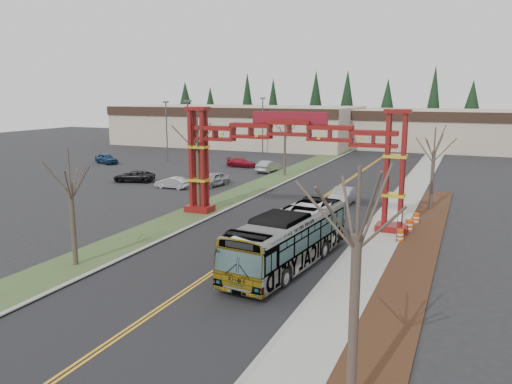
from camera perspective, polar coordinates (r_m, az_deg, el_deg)
The scene contains 33 objects.
ground at distance 24.36m, azimuth -11.22°, elevation -13.16°, with size 200.00×200.00×0.00m, color black.
road at distance 46.09m, azimuth 6.63°, elevation -1.35°, with size 12.00×110.00×0.02m, color black.
lane_line_left at distance 46.12m, azimuth 6.49°, elevation -1.31°, with size 0.12×100.00×0.01m, color orange.
lane_line_right at distance 46.05m, azimuth 6.77°, elevation -1.34°, with size 0.12×100.00×0.01m, color orange.
curb_right at distance 44.75m, azimuth 14.19°, elevation -1.91°, with size 0.30×110.00×0.15m, color gray.
sidewalk_right at distance 44.55m, azimuth 16.03°, elevation -2.06°, with size 2.60×110.00×0.14m, color gray.
landscape_strip at distance 29.93m, azimuth 17.13°, elevation -8.64°, with size 2.60×50.00×0.12m, color #311E10.
grass_median at distance 48.92m, azimuth -2.37°, elevation -0.51°, with size 4.00×110.00×0.08m, color #324A25.
curb_left at distance 48.16m, azimuth -0.39°, elevation -0.65°, with size 0.30×110.00×0.15m, color gray.
gateway_arch at distance 38.55m, azimuth 3.79°, elevation 5.25°, with size 18.20×1.60×8.90m.
retail_building_west at distance 99.95m, azimuth -2.05°, elevation 7.64°, with size 46.00×22.30×7.50m.
retail_building_east at distance 98.33m, azimuth 21.84°, elevation 6.64°, with size 38.00×20.30×7.00m.
conifer_treeline at distance 110.90m, azimuth 17.08°, elevation 8.92°, with size 116.10×5.60×13.00m.
transit_bus at distance 29.22m, azimuth 3.81°, elevation -5.36°, with size 2.76×11.80×3.29m, color #9B9DA2.
silver_sedan at distance 46.12m, azimuth 9.88°, elevation -0.47°, with size 1.63×4.67×1.54m, color #A5A8AD.
parked_car_near_a at distance 54.60m, azimuth -4.94°, elevation 1.46°, with size 1.80×4.46×1.52m, color #9C9DA3.
parked_car_near_b at distance 53.93m, azimuth -9.56°, elevation 1.06°, with size 1.30×3.72×1.23m, color silver.
parked_car_near_c at distance 58.81m, azimuth -13.79°, elevation 1.77°, with size 2.17×4.70×1.31m, color black.
parked_car_mid_a at distance 68.77m, azimuth -1.68°, elevation 3.38°, with size 1.72×4.23×1.23m, color maroon.
parked_car_mid_b at distance 75.25m, azimuth -16.73°, elevation 3.68°, with size 1.74×4.33×1.47m, color navy.
parked_car_far_a at distance 64.43m, azimuth 1.41°, elevation 2.97°, with size 1.56×4.48×1.48m, color #95959C.
bare_tree_median_near at distance 30.36m, azimuth -20.49°, elevation 0.93°, with size 2.99×2.99×6.93m.
bare_tree_median_mid at distance 41.81m, azimuth -6.69°, elevation 5.58°, with size 3.25×3.25×8.11m.
bare_tree_median_far at distance 60.93m, azimuth 3.33°, elevation 6.88°, with size 2.90×2.90×7.34m.
bare_tree_right_near at distance 15.00m, azimuth 11.48°, elevation -4.99°, with size 3.11×3.11×7.93m.
bare_tree_right_far at distance 45.14m, azimuth 19.68°, elevation 4.39°, with size 3.07×3.07×7.18m.
light_pole_near at distance 56.67m, azimuth -7.74°, elevation 6.44°, with size 0.80×0.40×9.27m.
light_pole_mid at distance 74.72m, azimuth -10.19°, elevation 7.31°, with size 0.77×0.38×8.86m.
light_pole_far at distance 84.08m, azimuth 0.77°, elevation 8.08°, with size 0.81×0.40×9.31m.
street_sign at distance 34.60m, azimuth 15.87°, elevation -3.26°, with size 0.50×0.14×2.20m.
barrel_south at distance 35.39m, azimuth 16.12°, elevation -4.85°, with size 0.48×0.48×0.89m.
barrel_mid at distance 38.07m, azimuth 17.10°, elevation -3.74°, with size 0.51×0.51×0.94m.
barrel_north at distance 40.33m, azimuth 17.80°, elevation -2.97°, with size 0.50×0.50×0.93m.
Camera 1 is at (12.88, -18.12, 9.96)m, focal length 35.00 mm.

